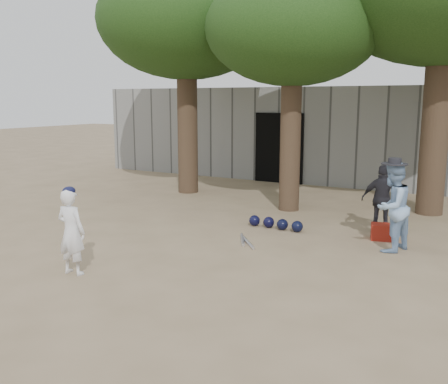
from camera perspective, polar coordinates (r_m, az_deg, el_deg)
The scene contains 9 objects.
ground at distance 8.80m, azimuth -6.65°, elevation -6.79°, with size 70.00×70.00×0.00m, color #937C5E.
boy_player at distance 7.83m, azimuth -17.05°, elevation -4.39°, with size 0.48×0.31×1.31m, color white.
spectator_blue at distance 9.08m, azimuth 18.64°, elevation -1.64°, with size 0.76×0.59×1.56m, color #8BAED7.
spectator_dark at distance 10.28m, azimuth 17.66°, elevation -0.79°, with size 0.80×0.33×1.36m, color black.
red_bag at distance 9.89m, azimuth 17.67°, elevation -4.37°, with size 0.42×0.32×0.30m, color maroon.
back_building at distance 17.86m, azimuth 13.09°, elevation 6.68°, with size 16.00×5.24×3.00m.
helmet_row at distance 10.26m, azimuth 5.90°, elevation -3.59°, with size 1.19×0.27×0.23m.
bat_pile at distance 9.27m, azimuth 2.46°, elevation -5.63°, with size 0.64×0.74×0.06m.
tree_row at distance 12.71m, azimuth 10.02°, elevation 19.78°, with size 11.40×5.80×6.69m.
Camera 1 is at (4.94, -6.79, 2.60)m, focal length 40.00 mm.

